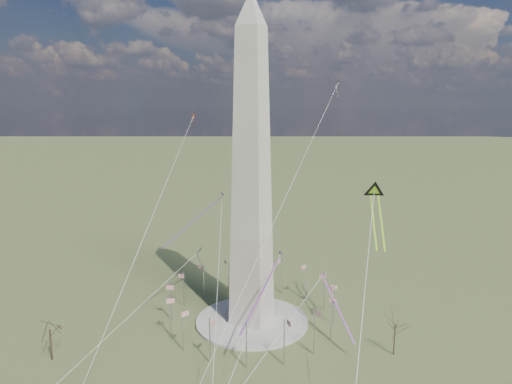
% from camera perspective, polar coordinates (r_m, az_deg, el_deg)
% --- Properties ---
extents(ground, '(2000.00, 2000.00, 0.00)m').
position_cam_1_polar(ground, '(152.59, -0.51, -15.94)').
color(ground, '#42562B').
rests_on(ground, ground).
extents(plaza, '(36.00, 36.00, 0.80)m').
position_cam_1_polar(plaza, '(152.41, -0.51, -15.80)').
color(plaza, beige).
rests_on(plaza, ground).
extents(washington_monument, '(15.56, 15.56, 100.00)m').
position_cam_1_polar(washington_monument, '(137.77, -0.55, 2.16)').
color(washington_monument, beige).
rests_on(washington_monument, plaza).
extents(flagpole_ring, '(54.40, 54.40, 13.00)m').
position_cam_1_polar(flagpole_ring, '(149.45, -0.52, -13.45)').
color(flagpole_ring, silver).
rests_on(flagpole_ring, ground).
extents(tree_near, '(7.75, 7.75, 13.56)m').
position_cam_1_polar(tree_near, '(136.44, 17.03, -15.33)').
color(tree_near, '#47322B').
rests_on(tree_near, ground).
extents(tree_far, '(7.67, 7.67, 13.42)m').
position_cam_1_polar(tree_far, '(140.21, -24.41, -15.16)').
color(tree_far, '#47322B').
rests_on(tree_far, ground).
extents(kite_delta_black, '(10.90, 20.18, 16.47)m').
position_cam_1_polar(kite_delta_black, '(141.70, 14.61, -0.29)').
color(kite_delta_black, black).
rests_on(kite_delta_black, ground).
extents(kite_diamond_purple, '(1.95, 3.20, 10.29)m').
position_cam_1_polar(kite_diamond_purple, '(163.50, -7.02, -7.59)').
color(kite_diamond_purple, navy).
rests_on(kite_diamond_purple, ground).
extents(kite_streamer_left, '(3.08, 23.75, 16.30)m').
position_cam_1_polar(kite_streamer_left, '(130.55, 1.49, -10.86)').
color(kite_streamer_left, '#EB4225').
rests_on(kite_streamer_left, ground).
extents(kite_streamer_mid, '(11.57, 19.98, 15.11)m').
position_cam_1_polar(kite_streamer_mid, '(142.66, -6.74, -2.60)').
color(kite_streamer_mid, '#EB4225').
rests_on(kite_streamer_mid, ground).
extents(kite_streamer_right, '(14.93, 15.32, 13.85)m').
position_cam_1_polar(kite_streamer_right, '(140.38, 9.68, -13.00)').
color(kite_streamer_right, '#EB4225').
rests_on(kite_streamer_right, ground).
extents(kite_small_red, '(1.55, 2.39, 5.18)m').
position_cam_1_polar(kite_small_red, '(190.98, -7.79, 9.30)').
color(kite_small_red, red).
rests_on(kite_small_red, ground).
extents(kite_small_white, '(1.42, 2.28, 5.13)m').
position_cam_1_polar(kite_small_white, '(170.49, 10.09, 12.85)').
color(kite_small_white, white).
rests_on(kite_small_white, ground).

